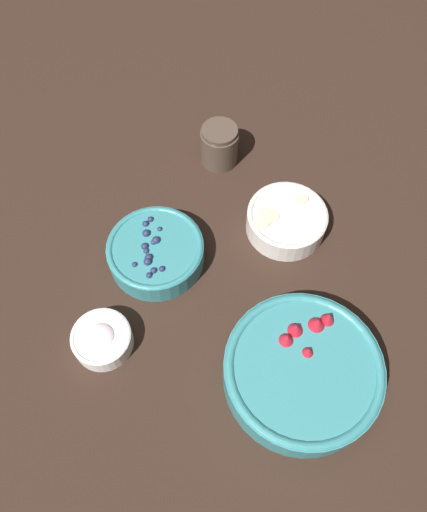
{
  "coord_description": "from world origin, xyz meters",
  "views": [
    {
      "loc": [
        0.5,
        0.01,
        0.86
      ],
      "look_at": [
        0.04,
        -0.02,
        0.04
      ],
      "focal_mm": 35.0,
      "sensor_mm": 36.0,
      "label": 1
    }
  ],
  "objects_px": {
    "bowl_strawberries": "(302,370)",
    "bowl_blueberries": "(156,251)",
    "bowl_bananas": "(286,220)",
    "bowl_cream": "(102,339)",
    "jar_chocolate": "(219,146)"
  },
  "relations": [
    {
      "from": "bowl_strawberries",
      "to": "bowl_blueberries",
      "type": "xyz_separation_m",
      "value": [
        -0.22,
        -0.27,
        -0.01
      ]
    },
    {
      "from": "bowl_blueberries",
      "to": "jar_chocolate",
      "type": "distance_m",
      "value": 0.29
    },
    {
      "from": "bowl_strawberries",
      "to": "bowl_bananas",
      "type": "relative_size",
      "value": 1.67
    },
    {
      "from": "bowl_strawberries",
      "to": "bowl_blueberries",
      "type": "relative_size",
      "value": 1.43
    },
    {
      "from": "bowl_blueberries",
      "to": "bowl_bananas",
      "type": "relative_size",
      "value": 1.17
    },
    {
      "from": "jar_chocolate",
      "to": "bowl_strawberries",
      "type": "bearing_deg",
      "value": 18.65
    },
    {
      "from": "bowl_blueberries",
      "to": "jar_chocolate",
      "type": "xyz_separation_m",
      "value": [
        -0.26,
        0.11,
        0.01
      ]
    },
    {
      "from": "jar_chocolate",
      "to": "bowl_cream",
      "type": "bearing_deg",
      "value": -22.81
    },
    {
      "from": "bowl_bananas",
      "to": "jar_chocolate",
      "type": "height_order",
      "value": "jar_chocolate"
    },
    {
      "from": "bowl_strawberries",
      "to": "bowl_cream",
      "type": "bearing_deg",
      "value": -96.77
    },
    {
      "from": "bowl_bananas",
      "to": "bowl_blueberries",
      "type": "bearing_deg",
      "value": -70.96
    },
    {
      "from": "bowl_blueberries",
      "to": "bowl_cream",
      "type": "xyz_separation_m",
      "value": [
        0.18,
        -0.08,
        -0.01
      ]
    },
    {
      "from": "bowl_blueberries",
      "to": "bowl_cream",
      "type": "relative_size",
      "value": 1.75
    },
    {
      "from": "bowl_blueberries",
      "to": "bowl_bananas",
      "type": "distance_m",
      "value": 0.27
    },
    {
      "from": "bowl_cream",
      "to": "jar_chocolate",
      "type": "distance_m",
      "value": 0.48
    }
  ]
}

